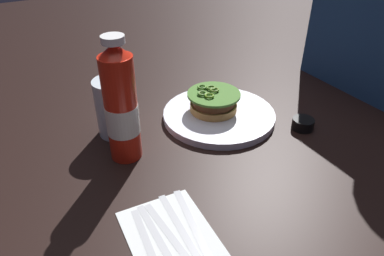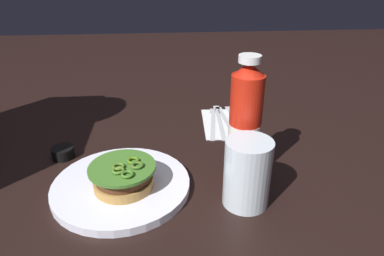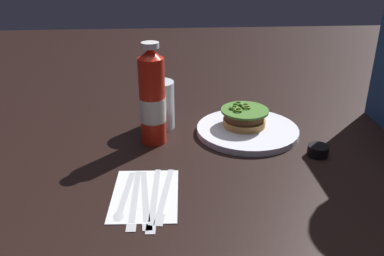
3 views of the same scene
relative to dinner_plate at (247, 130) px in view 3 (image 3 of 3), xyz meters
name	(u,v)px [view 3 (image 3 of 3)]	position (x,y,z in m)	size (l,w,h in m)	color
ground_plane	(204,142)	(0.05, -0.12, -0.01)	(3.00, 3.00, 0.00)	black
dinner_plate	(247,130)	(0.00, 0.00, 0.00)	(0.27, 0.27, 0.02)	white
burger_sandwich	(244,117)	(-0.02, -0.01, 0.03)	(0.13, 0.13, 0.05)	#B28242
ketchup_bottle	(152,99)	(0.03, -0.25, 0.11)	(0.06, 0.06, 0.25)	red
water_glass	(159,105)	(-0.06, -0.23, 0.06)	(0.09, 0.09, 0.13)	silver
condiment_cup	(318,150)	(0.13, 0.14, 0.00)	(0.05, 0.05, 0.03)	black
napkin	(145,195)	(0.28, -0.26, -0.01)	(0.19, 0.13, 0.00)	silver
spoon_utensil	(123,201)	(0.30, -0.30, 0.00)	(0.18, 0.04, 0.00)	silver
butter_knife	(134,201)	(0.30, -0.28, 0.00)	(0.21, 0.02, 0.00)	silver
table_knife	(146,200)	(0.30, -0.26, 0.00)	(0.20, 0.03, 0.00)	silver
steak_knife	(154,201)	(0.30, -0.24, 0.00)	(0.22, 0.03, 0.00)	silver
fork_utensil	(163,198)	(0.30, -0.22, 0.00)	(0.20, 0.05, 0.00)	silver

